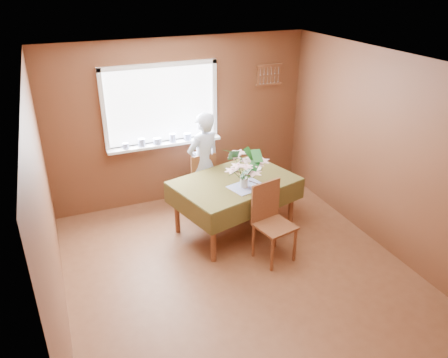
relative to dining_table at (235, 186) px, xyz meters
name	(u,v)px	position (x,y,z in m)	size (l,w,h in m)	color
floor	(241,275)	(-0.34, -0.99, -0.68)	(4.50, 4.50, 0.00)	brown
ceiling	(246,66)	(-0.34, -0.99, 1.82)	(4.50, 4.50, 0.00)	white
wall_back	(181,122)	(-0.34, 1.26, 0.57)	(4.00, 4.00, 0.00)	brown
wall_front	(386,323)	(-0.34, -3.24, 0.57)	(4.00, 4.00, 0.00)	brown
wall_left	(48,219)	(-2.34, -0.99, 0.57)	(4.50, 4.50, 0.00)	brown
wall_right	(389,156)	(1.66, -0.99, 0.57)	(4.50, 4.50, 0.00)	brown
window_assembly	(163,119)	(-0.64, 1.21, 0.67)	(1.72, 0.20, 1.22)	white
spoon_rack	(269,75)	(1.11, 1.23, 1.17)	(0.44, 0.05, 0.33)	brown
dining_table	(235,186)	(0.00, 0.00, 0.00)	(1.82, 1.46, 0.78)	brown
chair_far	(201,178)	(-0.22, 0.76, -0.18)	(0.42, 0.42, 0.91)	brown
chair_near	(271,218)	(0.16, -0.74, -0.13)	(0.51, 0.51, 1.01)	brown
seated_woman	(204,163)	(-0.19, 0.71, 0.09)	(0.56, 0.37, 1.55)	white
flower_bouquet	(244,166)	(0.03, -0.23, 0.40)	(0.54, 0.54, 0.47)	white
side_plate	(254,168)	(0.40, 0.24, 0.10)	(0.22, 0.22, 0.01)	white
table_knife	(256,183)	(0.22, -0.22, 0.10)	(0.02, 0.24, 0.00)	silver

